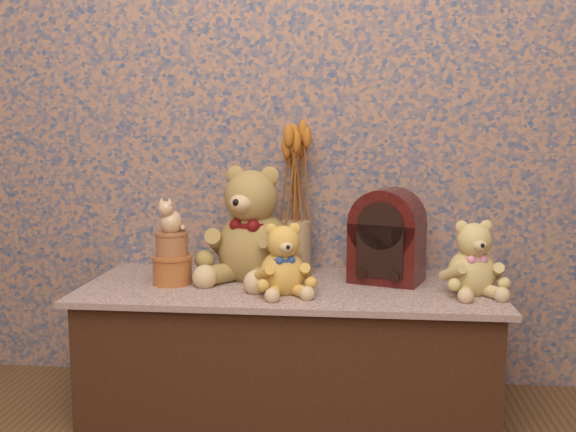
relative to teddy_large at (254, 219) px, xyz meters
name	(u,v)px	position (x,y,z in m)	size (l,w,h in m)	color
display_shelf	(290,347)	(0.13, -0.08, -0.43)	(1.37, 0.60, 0.43)	navy
teddy_large	(254,219)	(0.00, 0.00, 0.00)	(0.33, 0.40, 0.42)	olive
teddy_medium	(283,256)	(0.12, -0.19, -0.09)	(0.19, 0.23, 0.24)	gold
teddy_small	(472,254)	(0.72, -0.13, -0.08)	(0.20, 0.24, 0.25)	tan
cathedral_radio	(387,235)	(0.46, 0.01, -0.05)	(0.23, 0.17, 0.32)	#350A09
ceramic_vase	(295,248)	(0.13, 0.08, -0.11)	(0.12, 0.12, 0.20)	tan
dried_stalks	(295,165)	(0.13, 0.08, 0.18)	(0.21, 0.21, 0.39)	#C1681E
biscuit_tin_lower	(172,270)	(-0.26, -0.10, -0.16)	(0.13, 0.13, 0.09)	gold
biscuit_tin_upper	(172,245)	(-0.26, -0.10, -0.08)	(0.11, 0.11, 0.08)	tan
cat_figurine	(171,214)	(-0.26, -0.10, 0.03)	(0.09, 0.10, 0.12)	silver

